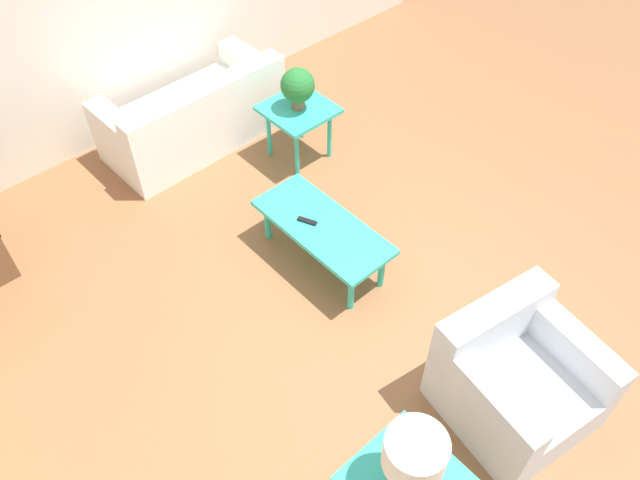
% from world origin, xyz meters
% --- Properties ---
extents(ground_plane, '(14.00, 14.00, 0.00)m').
position_xyz_m(ground_plane, '(0.00, 0.00, 0.00)').
color(ground_plane, '#8E5B38').
extents(sofa, '(0.85, 1.74, 0.76)m').
position_xyz_m(sofa, '(2.38, 0.05, 0.30)').
color(sofa, white).
rests_on(sofa, ground_plane).
extents(armchair, '(1.00, 1.00, 0.81)m').
position_xyz_m(armchair, '(-1.41, 0.14, 0.32)').
color(armchair, silver).
rests_on(armchair, ground_plane).
extents(coffee_table, '(1.19, 0.51, 0.42)m').
position_xyz_m(coffee_table, '(0.39, 0.19, 0.37)').
color(coffee_table, '#2DB79E').
rests_on(coffee_table, ground_plane).
extents(side_table_plant, '(0.60, 0.60, 0.55)m').
position_xyz_m(side_table_plant, '(1.55, -0.56, 0.48)').
color(side_table_plant, '#2DB79E').
rests_on(side_table_plant, ground_plane).
extents(potted_plant, '(0.31, 0.31, 0.39)m').
position_xyz_m(potted_plant, '(1.55, -0.56, 0.78)').
color(potted_plant, brown).
rests_on(potted_plant, side_table_plant).
extents(table_lamp, '(0.33, 0.33, 0.47)m').
position_xyz_m(table_lamp, '(-1.44, 1.24, 0.87)').
color(table_lamp, red).
rests_on(table_lamp, side_table_lamp).
extents(remote_control, '(0.16, 0.10, 0.02)m').
position_xyz_m(remote_control, '(0.50, 0.26, 0.43)').
color(remote_control, black).
rests_on(remote_control, coffee_table).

